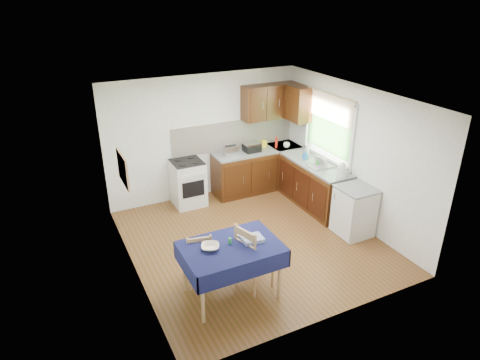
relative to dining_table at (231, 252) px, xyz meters
name	(u,v)px	position (x,y,z in m)	size (l,w,h in m)	color
floor	(252,241)	(0.91, 1.10, -0.70)	(4.20, 4.20, 0.00)	#4F3615
ceiling	(255,97)	(0.91, 1.10, 1.80)	(4.00, 4.20, 0.02)	white
wall_back	(204,137)	(0.91, 3.20, 0.55)	(4.00, 0.02, 2.50)	silver
wall_front	(335,238)	(0.91, -1.00, 0.55)	(4.00, 0.02, 2.50)	silver
wall_left	(128,200)	(-1.09, 1.10, 0.55)	(0.02, 4.20, 2.50)	white
wall_right	(352,155)	(2.91, 1.10, 0.55)	(0.02, 4.20, 2.50)	silver
base_cabinets	(283,177)	(2.27, 2.35, -0.27)	(1.90, 2.30, 0.86)	#331409
worktop_back	(257,151)	(1.96, 2.90, 0.18)	(1.90, 0.60, 0.04)	slate
worktop_right	(316,164)	(2.61, 1.75, 0.18)	(0.60, 1.70, 0.04)	slate
worktop_corner	(284,146)	(2.61, 2.90, 0.18)	(0.60, 0.60, 0.04)	slate
splashback	(234,135)	(1.56, 3.18, 0.50)	(2.70, 0.02, 0.60)	white
upper_cabinets	(279,102)	(2.44, 2.90, 1.15)	(1.20, 0.85, 0.70)	#331409
stove	(188,183)	(0.41, 2.90, -0.24)	(0.60, 0.61, 0.92)	silver
window	(329,123)	(2.89, 1.80, 0.95)	(0.04, 1.48, 1.26)	#2D5B25
fridge	(354,211)	(2.61, 0.55, -0.26)	(0.58, 0.60, 0.89)	silver
corkboard	(123,169)	(-1.06, 1.40, 0.89)	(0.04, 0.62, 0.47)	tan
dining_table	(231,252)	(0.00, 0.00, 0.00)	(1.33, 0.90, 0.81)	#0F0D36
chair_far	(199,257)	(-0.32, 0.41, -0.24)	(0.46, 0.46, 0.88)	tan
chair_near	(252,255)	(0.33, 0.01, -0.16)	(0.57, 0.57, 1.04)	tan
toaster	(231,150)	(1.33, 2.86, 0.30)	(0.28, 0.17, 0.22)	silver
sandwich_press	(252,147)	(1.81, 2.86, 0.29)	(0.32, 0.28, 0.19)	black
sauce_bottle	(276,142)	(2.38, 2.83, 0.31)	(0.05, 0.05, 0.23)	red
yellow_packet	(264,144)	(2.15, 2.97, 0.27)	(0.12, 0.08, 0.16)	yellow
dish_rack	(320,165)	(2.60, 1.58, 0.22)	(0.42, 0.32, 0.20)	gray
kettle	(342,171)	(2.64, 1.00, 0.32)	(0.17, 0.17, 0.29)	silver
cup	(287,145)	(2.58, 2.74, 0.25)	(0.13, 0.13, 0.11)	white
soap_bottle_a	(307,152)	(2.61, 2.05, 0.33)	(0.10, 0.10, 0.26)	silver
soap_bottle_b	(305,155)	(2.55, 2.01, 0.28)	(0.08, 0.08, 0.18)	blue
soap_bottle_c	(319,161)	(2.62, 1.66, 0.27)	(0.12, 0.12, 0.15)	green
plate_bowl	(210,247)	(-0.28, 0.06, 0.13)	(0.24, 0.24, 0.06)	#F2DFC6
book	(240,237)	(0.20, 0.13, 0.11)	(0.15, 0.21, 0.02)	white
spice_jar	(230,241)	(0.01, 0.05, 0.15)	(0.04, 0.04, 0.09)	green
tea_towel	(252,239)	(0.32, -0.01, 0.13)	(0.29, 0.23, 0.05)	#294996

